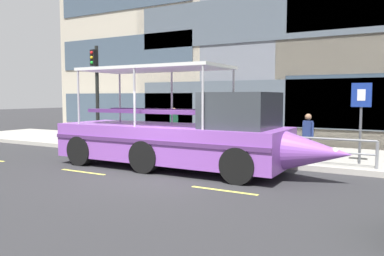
% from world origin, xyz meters
% --- Properties ---
extents(ground_plane, '(120.00, 120.00, 0.00)m').
position_xyz_m(ground_plane, '(0.00, 0.00, 0.00)').
color(ground_plane, '#2B2B2D').
extents(sidewalk, '(32.00, 4.80, 0.18)m').
position_xyz_m(sidewalk, '(0.00, 5.60, 0.09)').
color(sidewalk, '#99968E').
rests_on(sidewalk, ground_plane).
extents(curb_edge, '(32.00, 0.18, 0.18)m').
position_xyz_m(curb_edge, '(0.00, 3.11, 0.09)').
color(curb_edge, '#B2ADA3').
rests_on(curb_edge, ground_plane).
extents(lane_centreline, '(25.80, 0.12, 0.01)m').
position_xyz_m(lane_centreline, '(-0.00, -0.57, 0.00)').
color(lane_centreline, '#DBD64C').
rests_on(lane_centreline, ground_plane).
extents(curb_guardrail, '(12.34, 0.09, 0.86)m').
position_xyz_m(curb_guardrail, '(-0.56, 3.45, 0.76)').
color(curb_guardrail, gray).
rests_on(curb_guardrail, sidewalk).
extents(traffic_light_pole, '(0.24, 0.46, 4.44)m').
position_xyz_m(traffic_light_pole, '(-6.04, 3.93, 2.86)').
color(traffic_light_pole, black).
rests_on(traffic_light_pole, sidewalk).
extents(parking_sign, '(0.60, 0.12, 2.59)m').
position_xyz_m(parking_sign, '(5.01, 4.13, 1.94)').
color(parking_sign, '#4C4F54').
rests_on(parking_sign, sidewalk).
extents(leaned_bicycle, '(1.74, 0.46, 0.96)m').
position_xyz_m(leaned_bicycle, '(-5.28, 3.79, 0.56)').
color(leaned_bicycle, black).
rests_on(leaned_bicycle, sidewalk).
extents(duck_tour_boat, '(9.61, 2.52, 3.30)m').
position_xyz_m(duck_tour_boat, '(0.10, 1.36, 1.07)').
color(duck_tour_boat, purple).
rests_on(duck_tour_boat, ground_plane).
extents(pedestrian_near_bow, '(0.42, 0.28, 1.57)m').
position_xyz_m(pedestrian_near_bow, '(3.36, 4.20, 1.13)').
color(pedestrian_near_bow, '#1E2338').
rests_on(pedestrian_near_bow, sidewalk).
extents(pedestrian_mid_left, '(0.27, 0.47, 1.68)m').
position_xyz_m(pedestrian_mid_left, '(0.51, 4.77, 1.19)').
color(pedestrian_mid_left, black).
rests_on(pedestrian_mid_left, sidewalk).
extents(pedestrian_mid_right, '(0.23, 0.49, 1.69)m').
position_xyz_m(pedestrian_mid_right, '(-2.12, 4.30, 1.20)').
color(pedestrian_mid_right, '#47423D').
rests_on(pedestrian_mid_right, sidewalk).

